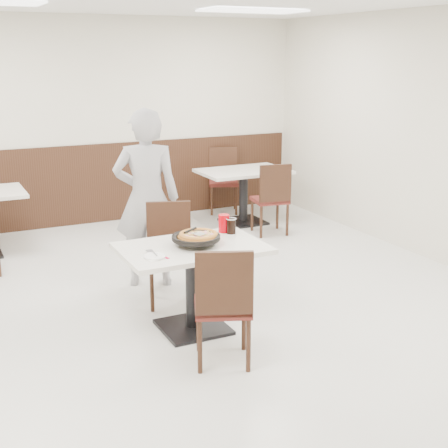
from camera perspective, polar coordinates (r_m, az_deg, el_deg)
name	(u,v)px	position (r m, az deg, el deg)	size (l,w,h in m)	color
floor	(199,309)	(5.86, -2.26, -7.80)	(7.00, 7.00, 0.00)	#AEAEA9
wall_back	(95,122)	(8.76, -11.73, 9.12)	(6.00, 0.04, 2.80)	beige
wainscot_back	(99,184)	(8.87, -11.40, 3.65)	(5.90, 0.03, 1.10)	black
fluo_panel_d	(253,11)	(7.68, 2.64, 18.90)	(1.20, 0.60, 0.02)	white
main_table	(193,288)	(5.33, -2.88, -5.87)	(1.20, 0.80, 0.75)	white
chair_near	(223,304)	(4.75, -0.12, -7.30)	(0.42, 0.42, 0.95)	black
chair_far	(170,256)	(5.85, -4.95, -2.90)	(0.42, 0.42, 0.95)	black
trivet	(203,243)	(5.23, -1.91, -1.71)	(0.12, 0.12, 0.04)	black
pizza_pan	(196,241)	(5.21, -2.57, -1.54)	(0.36, 0.36, 0.01)	black
pizza	(199,237)	(5.25, -2.34, -1.17)	(0.35, 0.35, 0.02)	#B4742E
pizza_server	(199,234)	(5.22, -2.31, -0.90)	(0.08, 0.10, 0.00)	white
napkin	(154,258)	(4.93, -6.41, -3.09)	(0.14, 0.14, 0.00)	white
side_plate	(155,256)	(4.94, -6.36, -2.97)	(0.17, 0.17, 0.01)	white
fork	(154,253)	(4.98, -6.37, -2.69)	(0.01, 0.15, 0.00)	white
cola_glass	(231,226)	(5.54, 0.66, -0.22)	(0.08, 0.08, 0.13)	black
red_cup	(224,223)	(5.59, 0.00, 0.06)	(0.10, 0.10, 0.16)	#C1000A
diner_person	(147,199)	(6.27, -7.08, 2.32)	(0.66, 0.43, 1.80)	#A4A4A8
bg_table_right	(243,197)	(8.69, 1.78, 2.52)	(1.20, 0.80, 0.75)	white
bg_chair_right_near	(270,198)	(8.16, 4.21, 2.37)	(0.42, 0.42, 0.95)	black
bg_chair_right_far	(224,181)	(9.25, -0.04, 3.95)	(0.42, 0.42, 0.95)	black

